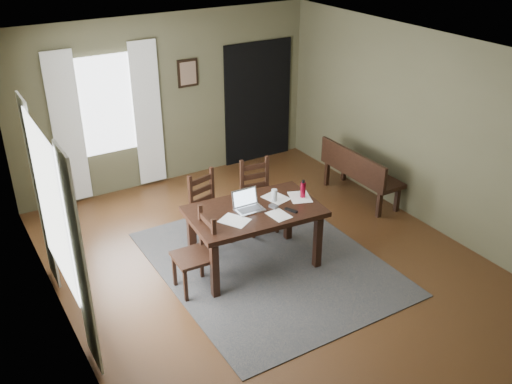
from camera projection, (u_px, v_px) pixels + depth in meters
ground at (268, 263)px, 7.35m from camera, size 5.00×6.00×0.01m
room_shell at (269, 132)px, 6.53m from camera, size 5.02×6.02×2.71m
rug at (268, 263)px, 7.35m from camera, size 2.60×3.20×0.01m
dining_table at (254, 216)px, 6.99m from camera, size 1.68×1.09×0.80m
chair_end at (197, 253)px, 6.66m from camera, size 0.46×0.46×1.00m
chair_back_left at (209, 210)px, 7.59m from camera, size 0.54×0.54×1.00m
chair_back_right at (259, 197)px, 7.93m from camera, size 0.50×0.50×1.01m
bench at (358, 170)px, 8.74m from camera, size 0.47×1.46×0.82m
laptop at (247, 204)px, 6.94m from camera, size 0.34×0.28×0.23m
computer_mouse at (273, 206)px, 6.97m from camera, size 0.09×0.12×0.04m
tv_remote at (291, 210)px, 6.90m from camera, size 0.11×0.17×0.02m
drinking_glass at (274, 195)px, 7.09m from camera, size 0.09×0.09×0.16m
water_bottle at (303, 189)px, 7.18m from camera, size 0.08×0.08×0.24m
paper_a at (235, 220)px, 6.69m from camera, size 0.39×0.41×0.00m
paper_c at (276, 198)px, 7.21m from camera, size 0.31×0.37×0.00m
paper_d at (300, 197)px, 7.23m from camera, size 0.35×0.40×0.00m
paper_e at (279, 215)px, 6.81m from camera, size 0.24×0.30×0.00m
window_left at (50, 205)px, 5.71m from camera, size 0.01×1.30×1.70m
window_back at (106, 105)px, 8.50m from camera, size 1.00×0.01×1.50m
curtain_left_near at (80, 264)px, 5.21m from camera, size 0.03×0.48×2.30m
curtain_left_far at (39, 194)px, 6.46m from camera, size 0.03×0.48×2.30m
curtain_back_left at (68, 129)px, 8.31m from camera, size 0.44×0.03×2.30m
curtain_back_right at (148, 115)px, 8.88m from camera, size 0.44×0.03×2.30m
framed_picture at (188, 73)px, 8.98m from camera, size 0.34×0.03×0.44m
doorway_back at (258, 102)px, 9.90m from camera, size 1.30×0.03×2.10m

